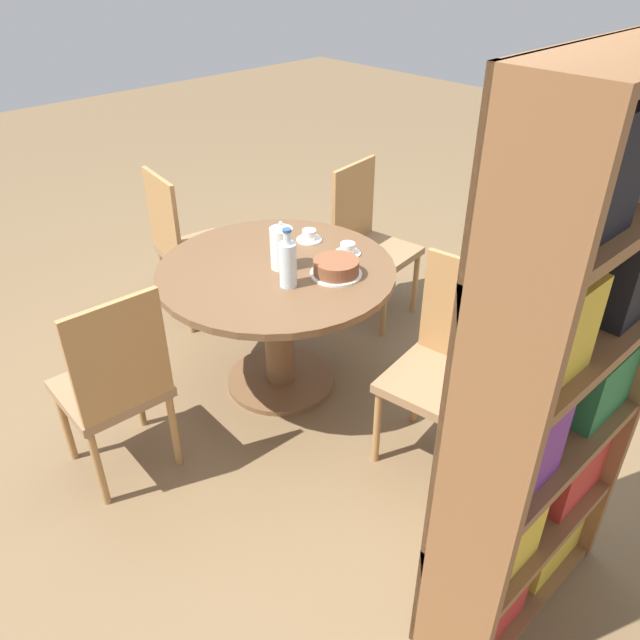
# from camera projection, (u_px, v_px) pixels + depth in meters

# --- Properties ---
(ground_plane) EXTENTS (14.00, 14.00, 0.00)m
(ground_plane) POSITION_uv_depth(u_px,v_px,m) (281.00, 381.00, 3.47)
(ground_plane) COLOR brown
(dining_table) EXTENTS (1.19, 1.19, 0.71)m
(dining_table) POSITION_uv_depth(u_px,v_px,m) (277.00, 299.00, 3.18)
(dining_table) COLOR brown
(dining_table) RESTS_ON ground_plane
(chair_a) EXTENTS (0.44, 0.44, 0.96)m
(chair_a) POSITION_uv_depth(u_px,v_px,m) (115.00, 384.00, 2.64)
(chair_a) COLOR #A87A47
(chair_a) RESTS_ON ground_plane
(chair_b) EXTENTS (0.48, 0.48, 0.96)m
(chair_b) POSITION_uv_depth(u_px,v_px,m) (445.00, 364.00, 2.77)
(chair_b) COLOR #A87A47
(chair_b) RESTS_ON ground_plane
(chair_c) EXTENTS (0.47, 0.47, 0.96)m
(chair_c) POSITION_uv_depth(u_px,v_px,m) (369.00, 240.00, 3.84)
(chair_c) COLOR #A87A47
(chair_c) RESTS_ON ground_plane
(chair_d) EXTENTS (0.48, 0.48, 0.96)m
(chair_d) POSITION_uv_depth(u_px,v_px,m) (187.00, 244.00, 3.79)
(chair_d) COLOR #A87A47
(chair_d) RESTS_ON ground_plane
(bookshelf) EXTENTS (0.81, 0.28, 1.93)m
(bookshelf) POSITION_uv_depth(u_px,v_px,m) (548.00, 403.00, 1.89)
(bookshelf) COLOR brown
(bookshelf) RESTS_ON ground_plane
(coffee_pot) EXTENTS (0.11, 0.11, 0.25)m
(coffee_pot) POSITION_uv_depth(u_px,v_px,m) (282.00, 247.00, 3.02)
(coffee_pot) COLOR white
(coffee_pot) RESTS_ON dining_table
(water_bottle) EXTENTS (0.08, 0.08, 0.29)m
(water_bottle) POSITION_uv_depth(u_px,v_px,m) (288.00, 263.00, 2.87)
(water_bottle) COLOR silver
(water_bottle) RESTS_ON dining_table
(cake_main) EXTENTS (0.25, 0.25, 0.08)m
(cake_main) POSITION_uv_depth(u_px,v_px,m) (336.00, 268.00, 2.99)
(cake_main) COLOR white
(cake_main) RESTS_ON dining_table
(cup_a) EXTENTS (0.14, 0.14, 0.06)m
(cup_a) POSITION_uv_depth(u_px,v_px,m) (309.00, 236.00, 3.33)
(cup_a) COLOR white
(cup_a) RESTS_ON dining_table
(cup_b) EXTENTS (0.14, 0.14, 0.06)m
(cup_b) POSITION_uv_depth(u_px,v_px,m) (348.00, 250.00, 3.19)
(cup_b) COLOR white
(cup_b) RESTS_ON dining_table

